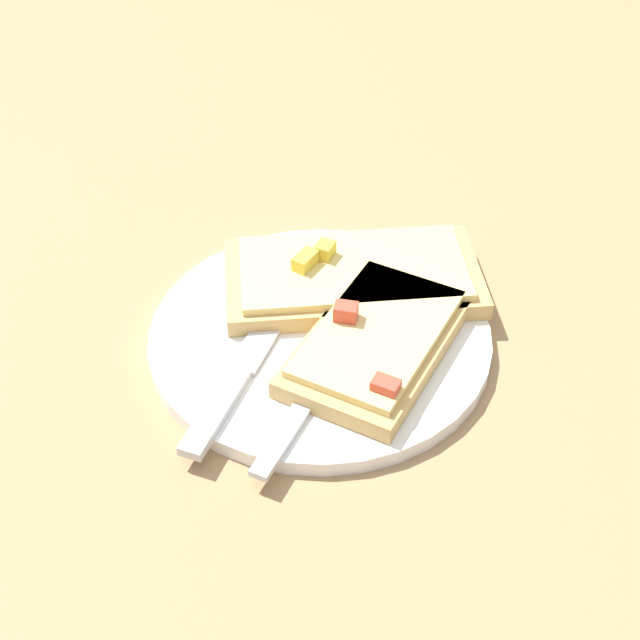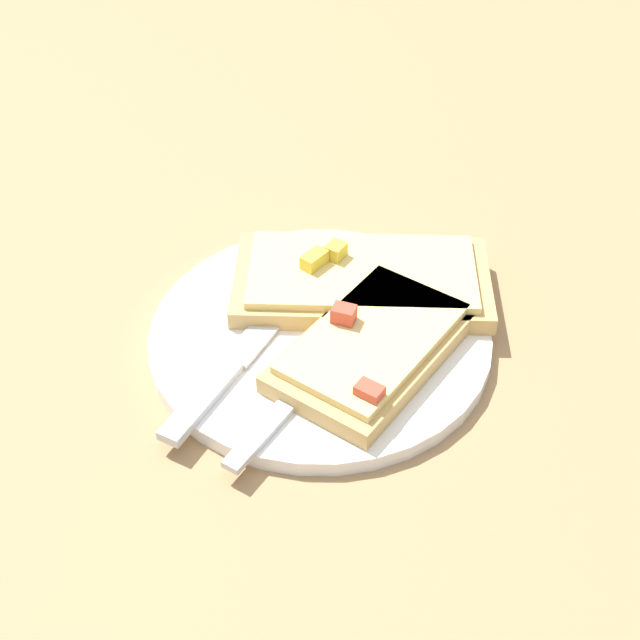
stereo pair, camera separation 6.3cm
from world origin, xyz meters
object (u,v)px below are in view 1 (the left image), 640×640
(knife, at_px, (246,363))
(pizza_slice_corner, at_px, (377,340))
(plate, at_px, (320,336))
(pizza_slice_main, at_px, (352,276))
(fork, at_px, (338,352))

(knife, bearing_deg, pizza_slice_corner, -60.00)
(plate, height_order, knife, knife)
(pizza_slice_main, xyz_separation_m, pizza_slice_corner, (-0.07, 0.00, 0.00))
(pizza_slice_main, bearing_deg, pizza_slice_corner, -83.53)
(fork, bearing_deg, knife, 124.52)
(fork, bearing_deg, pizza_slice_main, 16.20)
(plate, bearing_deg, pizza_slice_main, -38.33)
(plate, height_order, pizza_slice_main, pizza_slice_main)
(plate, relative_size, fork, 1.35)
(knife, distance_m, pizza_slice_main, 0.12)
(plate, xyz_separation_m, pizza_slice_corner, (-0.03, -0.03, 0.02))
(plate, distance_m, fork, 0.03)
(plate, distance_m, knife, 0.06)
(fork, distance_m, pizza_slice_main, 0.08)
(fork, distance_m, knife, 0.06)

